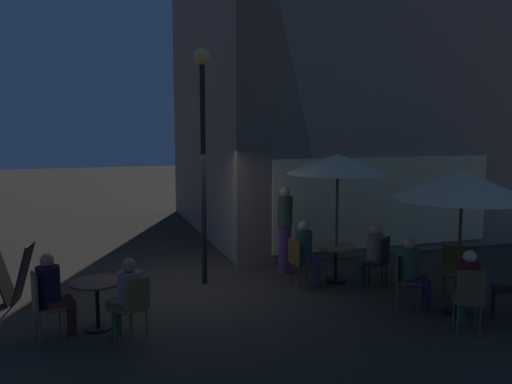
{
  "coord_description": "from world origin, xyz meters",
  "views": [
    {
      "loc": [
        -1.86,
        -9.8,
        3.06
      ],
      "look_at": [
        0.96,
        -1.13,
        1.91
      ],
      "focal_mm": 37.81,
      "sensor_mm": 36.0,
      "label": 1
    }
  ],
  "objects_px": {
    "cafe_table_0": "(336,255)",
    "cafe_table_1": "(458,282)",
    "patron_seated_1": "(306,250)",
    "patron_seated_5": "(52,290)",
    "cafe_chair_5": "(455,267)",
    "cafe_chair_7": "(42,301)",
    "menu_sandwich_board": "(12,273)",
    "cafe_chair_6": "(134,303)",
    "patron_seated_0": "(373,251)",
    "cafe_chair_2": "(403,276)",
    "cafe_chair_1": "(299,259)",
    "patron_seated_2": "(412,269)",
    "street_lamp_near_corner": "(203,125)",
    "cafe_chair_3": "(469,296)",
    "patio_umbrella_0": "(338,164)",
    "patio_umbrella_1": "(462,185)",
    "cafe_chair_4": "(511,285)",
    "cafe_chair_0": "(381,258)",
    "patron_standing_6": "(285,229)",
    "cafe_table_2": "(97,293)",
    "patron_seated_4": "(127,293)",
    "patron_seated_3": "(467,285)"
  },
  "relations": [
    {
      "from": "cafe_table_0",
      "to": "cafe_table_1",
      "type": "xyz_separation_m",
      "value": [
        1.09,
        -2.2,
        -0.02
      ]
    },
    {
      "from": "cafe_table_0",
      "to": "patron_seated_1",
      "type": "relative_size",
      "value": 0.62
    },
    {
      "from": "cafe_table_1",
      "to": "patron_seated_5",
      "type": "bearing_deg",
      "value": 171.19
    },
    {
      "from": "cafe_chair_5",
      "to": "cafe_chair_7",
      "type": "bearing_deg",
      "value": -57.22
    },
    {
      "from": "menu_sandwich_board",
      "to": "cafe_chair_6",
      "type": "relative_size",
      "value": 1.1
    },
    {
      "from": "cafe_chair_6",
      "to": "patron_seated_0",
      "type": "relative_size",
      "value": 0.76
    },
    {
      "from": "menu_sandwich_board",
      "to": "cafe_chair_2",
      "type": "bearing_deg",
      "value": -10.15
    },
    {
      "from": "cafe_table_0",
      "to": "cafe_chair_6",
      "type": "distance_m",
      "value": 4.37
    },
    {
      "from": "cafe_table_1",
      "to": "cafe_chair_1",
      "type": "relative_size",
      "value": 0.79
    },
    {
      "from": "patron_seated_2",
      "to": "patron_seated_5",
      "type": "relative_size",
      "value": 0.97
    },
    {
      "from": "patron_seated_0",
      "to": "patron_seated_2",
      "type": "relative_size",
      "value": 1.0
    },
    {
      "from": "street_lamp_near_corner",
      "to": "patron_seated_2",
      "type": "height_order",
      "value": "street_lamp_near_corner"
    },
    {
      "from": "cafe_chair_1",
      "to": "cafe_chair_3",
      "type": "xyz_separation_m",
      "value": [
        1.49,
        -2.88,
        0.02
      ]
    },
    {
      "from": "menu_sandwich_board",
      "to": "patio_umbrella_0",
      "type": "bearing_deg",
      "value": 4.75
    },
    {
      "from": "cafe_chair_1",
      "to": "cafe_chair_6",
      "type": "height_order",
      "value": "cafe_chair_6"
    },
    {
      "from": "cafe_chair_6",
      "to": "patron_seated_0",
      "type": "height_order",
      "value": "patron_seated_0"
    },
    {
      "from": "cafe_chair_3",
      "to": "patron_seated_2",
      "type": "height_order",
      "value": "patron_seated_2"
    },
    {
      "from": "patio_umbrella_1",
      "to": "patron_seated_0",
      "type": "height_order",
      "value": "patio_umbrella_1"
    },
    {
      "from": "cafe_table_1",
      "to": "cafe_chair_4",
      "type": "bearing_deg",
      "value": -37.06
    },
    {
      "from": "cafe_chair_0",
      "to": "patron_standing_6",
      "type": "xyz_separation_m",
      "value": [
        -1.33,
        1.54,
        0.34
      ]
    },
    {
      "from": "cafe_table_2",
      "to": "patio_umbrella_1",
      "type": "height_order",
      "value": "patio_umbrella_1"
    },
    {
      "from": "cafe_chair_6",
      "to": "patron_seated_1",
      "type": "xyz_separation_m",
      "value": [
        3.33,
        1.67,
        0.15
      ]
    },
    {
      "from": "menu_sandwich_board",
      "to": "patio_umbrella_1",
      "type": "xyz_separation_m",
      "value": [
        6.93,
        -2.78,
        1.58
      ]
    },
    {
      "from": "cafe_chair_7",
      "to": "patron_seated_1",
      "type": "relative_size",
      "value": 0.77
    },
    {
      "from": "cafe_chair_3",
      "to": "cafe_chair_6",
      "type": "relative_size",
      "value": 1.05
    },
    {
      "from": "cafe_chair_6",
      "to": "patron_seated_4",
      "type": "xyz_separation_m",
      "value": [
        -0.09,
        0.12,
        0.12
      ]
    },
    {
      "from": "patron_seated_3",
      "to": "patron_seated_5",
      "type": "height_order",
      "value": "patron_seated_5"
    },
    {
      "from": "cafe_table_0",
      "to": "patron_seated_0",
      "type": "height_order",
      "value": "patron_seated_0"
    },
    {
      "from": "cafe_chair_7",
      "to": "patron_seated_3",
      "type": "relative_size",
      "value": 0.79
    },
    {
      "from": "cafe_chair_5",
      "to": "patron_seated_0",
      "type": "distance_m",
      "value": 1.46
    },
    {
      "from": "patio_umbrella_1",
      "to": "patron_seated_3",
      "type": "xyz_separation_m",
      "value": [
        -0.35,
        -0.65,
        -1.41
      ]
    },
    {
      "from": "cafe_table_0",
      "to": "cafe_table_2",
      "type": "distance_m",
      "value": 4.62
    },
    {
      "from": "cafe_chair_6",
      "to": "cafe_chair_2",
      "type": "bearing_deg",
      "value": -126.76
    },
    {
      "from": "cafe_table_2",
      "to": "cafe_chair_2",
      "type": "height_order",
      "value": "cafe_chair_2"
    },
    {
      "from": "patron_seated_3",
      "to": "patio_umbrella_0",
      "type": "bearing_deg",
      "value": 42.88
    },
    {
      "from": "cafe_table_0",
      "to": "cafe_table_1",
      "type": "distance_m",
      "value": 2.45
    },
    {
      "from": "street_lamp_near_corner",
      "to": "cafe_chair_6",
      "type": "bearing_deg",
      "value": -122.22
    },
    {
      "from": "cafe_table_1",
      "to": "cafe_chair_2",
      "type": "height_order",
      "value": "cafe_chair_2"
    },
    {
      "from": "patio_umbrella_1",
      "to": "patron_seated_3",
      "type": "bearing_deg",
      "value": -118.35
    },
    {
      "from": "cafe_table_2",
      "to": "patio_umbrella_1",
      "type": "xyz_separation_m",
      "value": [
        5.58,
        -1.09,
        1.55
      ]
    },
    {
      "from": "cafe_chair_4",
      "to": "cafe_chair_5",
      "type": "height_order",
      "value": "cafe_chair_5"
    },
    {
      "from": "cafe_chair_2",
      "to": "cafe_chair_6",
      "type": "bearing_deg",
      "value": -148.21
    },
    {
      "from": "cafe_table_1",
      "to": "cafe_chair_4",
      "type": "xyz_separation_m",
      "value": [
        0.63,
        -0.47,
        0.04
      ]
    },
    {
      "from": "patron_seated_5",
      "to": "patron_standing_6",
      "type": "relative_size",
      "value": 0.69
    },
    {
      "from": "cafe_table_1",
      "to": "cafe_table_2",
      "type": "bearing_deg",
      "value": 168.93
    },
    {
      "from": "patron_seated_2",
      "to": "cafe_chair_5",
      "type": "bearing_deg",
      "value": 47.31
    },
    {
      "from": "cafe_chair_0",
      "to": "cafe_table_1",
      "type": "bearing_deg",
      "value": 152.4
    },
    {
      "from": "cafe_chair_0",
      "to": "patron_seated_1",
      "type": "bearing_deg",
      "value": 22.67
    },
    {
      "from": "patron_seated_3",
      "to": "patron_standing_6",
      "type": "bearing_deg",
      "value": 49.5
    },
    {
      "from": "menu_sandwich_board",
      "to": "patio_umbrella_0",
      "type": "height_order",
      "value": "patio_umbrella_0"
    }
  ]
}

